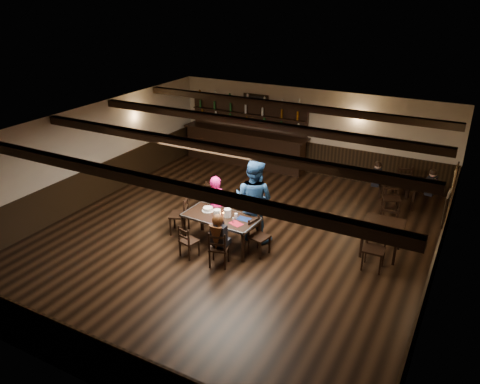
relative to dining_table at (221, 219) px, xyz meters
The scene contains 25 objects.
ground 0.81m from the dining_table, 76.50° to the left, with size 10.00×10.00×0.00m, color black.
room_shell 1.16m from the dining_table, 76.48° to the left, with size 9.02×10.02×2.71m.
dining_table is the anchor object (origin of this frame).
chair_near_left 0.95m from the dining_table, 115.81° to the right, with size 0.43×0.42×0.77m.
chair_near_right 0.95m from the dining_table, 63.60° to the right, with size 0.49×0.48×0.85m.
chair_end_left 1.14m from the dining_table, behind, with size 0.56×0.57×0.96m.
chair_end_right 0.90m from the dining_table, ahead, with size 0.46×0.48×0.87m.
chair_far_pushed 1.64m from the dining_table, 128.81° to the left, with size 0.49×0.47×0.89m.
woman_pink 0.60m from the dining_table, 132.29° to the left, with size 0.55×0.36×1.50m, color #E01577.
man_blue 0.89m from the dining_table, 52.35° to the left, with size 0.97×0.76×2.00m, color navy.
seated_person 0.89m from the dining_table, 63.29° to the right, with size 0.33×0.49×0.80m.
cake 0.43m from the dining_table, 166.44° to the left, with size 0.28×0.28×0.09m.
plate_stack_a 0.17m from the dining_table, behind, with size 0.16×0.16×0.15m, color white.
plate_stack_b 0.23m from the dining_table, 19.07° to the left, with size 0.16×0.16×0.19m, color white.
tea_light 0.14m from the dining_table, 88.75° to the left, with size 0.05×0.05×0.06m.
salt_shaker 0.40m from the dining_table, 12.94° to the right, with size 0.04×0.04×0.09m, color silver.
pepper_shaker 0.43m from the dining_table, 19.60° to the right, with size 0.03×0.03×0.08m, color #A5A8AD.
drink_glass 0.38m from the dining_table, 14.47° to the left, with size 0.07×0.07×0.11m, color silver.
menu_red 0.52m from the dining_table, 18.04° to the right, with size 0.30×0.21×0.00m, color maroon.
menu_blue 0.55m from the dining_table, 13.77° to the left, with size 0.31×0.21×0.00m, color #0D1C43.
bar_counter 5.52m from the dining_table, 111.70° to the left, with size 4.38×0.70×2.20m.
back_table_a 3.64m from the dining_table, 22.25° to the left, with size 0.91×0.91×0.75m.
back_table_b 5.26m from the dining_table, 53.30° to the left, with size 1.16×1.16×0.75m.
bg_patron_left 4.92m from the dining_table, 58.63° to the left, with size 0.23×0.35×0.70m.
bg_patron_right 5.83m from the dining_table, 46.92° to the left, with size 0.26×0.37×0.71m.
Camera 1 is at (4.79, -8.62, 5.60)m, focal length 35.00 mm.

